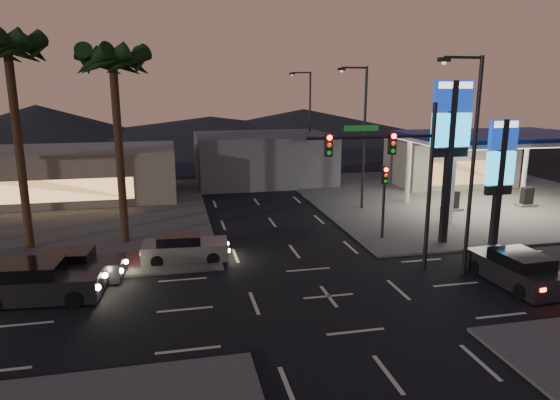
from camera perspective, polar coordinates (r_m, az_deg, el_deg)
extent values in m
plane|color=black|center=(21.66, 5.56, -10.90)|extent=(140.00, 140.00, 0.00)
cube|color=#47443F|center=(42.21, 19.73, 0.34)|extent=(24.00, 24.00, 0.12)
cube|color=#47443F|center=(37.17, -27.24, -2.00)|extent=(24.00, 24.00, 0.12)
cylinder|color=silver|center=(33.31, 19.05, 1.46)|extent=(0.36, 0.36, 5.00)
cylinder|color=silver|center=(38.46, 14.45, 3.23)|extent=(0.36, 0.36, 5.00)
cylinder|color=silver|center=(43.86, 26.22, 3.46)|extent=(0.36, 0.36, 5.00)
cube|color=silver|center=(38.16, 23.49, 6.59)|extent=(12.00, 8.00, 0.50)
cube|color=white|center=(38.19, 23.45, 6.15)|extent=(11.60, 7.60, 0.06)
cube|color=navy|center=(38.15, 23.51, 6.82)|extent=(12.20, 8.20, 0.25)
cube|color=black|center=(37.18, 19.12, -0.08)|extent=(0.80, 0.50, 1.40)
cube|color=black|center=(40.61, 26.37, 0.34)|extent=(0.80, 0.50, 1.40)
cube|color=#726B5B|center=(47.09, 18.79, 4.06)|extent=(10.00, 6.00, 4.00)
cube|color=black|center=(28.74, 18.67, 3.81)|extent=(0.35, 0.35, 9.00)
cube|color=navy|center=(28.43, 19.22, 11.18)|extent=(2.20, 0.30, 1.60)
cube|color=white|center=(28.43, 19.30, 12.29)|extent=(1.98, 0.32, 0.35)
cube|color=#1AB4FD|center=(28.52, 18.95, 7.57)|extent=(2.20, 0.30, 1.80)
cube|color=black|center=(28.65, 18.77, 5.19)|extent=(2.09, 0.28, 0.50)
cube|color=black|center=(29.46, 23.70, 1.63)|extent=(0.35, 0.35, 7.00)
cube|color=navy|center=(29.10, 24.18, 6.84)|extent=(1.60, 0.30, 1.60)
cube|color=white|center=(29.06, 24.28, 7.92)|extent=(1.44, 0.32, 0.35)
cube|color=#1AB4FD|center=(29.32, 23.86, 3.35)|extent=(1.60, 0.30, 1.80)
cube|color=black|center=(29.52, 23.65, 1.05)|extent=(1.52, 0.28, 0.50)
cylinder|color=black|center=(24.36, 16.71, 1.19)|extent=(0.20, 0.20, 8.00)
cylinder|color=black|center=(22.68, 10.43, 7.09)|extent=(6.00, 0.14, 0.14)
cube|color=#0C3F14|center=(22.45, 9.28, 8.10)|extent=(1.60, 0.05, 0.25)
cube|color=black|center=(23.11, 12.70, 6.35)|extent=(0.32, 0.25, 1.00)
sphere|color=#FF0C07|center=(22.94, 12.90, 7.12)|extent=(0.22, 0.22, 0.22)
sphere|color=orange|center=(22.98, 12.86, 6.30)|extent=(0.20, 0.20, 0.20)
sphere|color=#0CB226|center=(23.02, 12.82, 5.49)|extent=(0.20, 0.20, 0.20)
cube|color=black|center=(22.02, 5.56, 6.28)|extent=(0.32, 0.25, 1.00)
sphere|color=#FF0C07|center=(21.84, 5.70, 7.10)|extent=(0.22, 0.22, 0.22)
sphere|color=orange|center=(21.88, 5.68, 6.24)|extent=(0.20, 0.20, 0.20)
sphere|color=#0CB226|center=(21.92, 5.66, 5.38)|extent=(0.20, 0.20, 0.20)
cylinder|color=black|center=(29.14, 11.74, -0.67)|extent=(0.16, 0.16, 4.00)
cube|color=black|center=(28.78, 11.90, 2.81)|extent=(0.32, 0.25, 1.00)
sphere|color=#FF0C07|center=(28.59, 12.06, 3.41)|extent=(0.22, 0.22, 0.22)
sphere|color=orange|center=(28.64, 12.03, 2.76)|extent=(0.20, 0.20, 0.20)
sphere|color=#0CB226|center=(28.70, 11.99, 2.11)|extent=(0.20, 0.20, 0.20)
cylinder|color=black|center=(24.12, 21.14, 3.17)|extent=(0.18, 0.18, 10.00)
cylinder|color=black|center=(23.36, 20.24, 15.05)|extent=(1.80, 0.12, 0.12)
cube|color=black|center=(22.90, 18.25, 15.00)|extent=(0.50, 0.25, 0.18)
sphere|color=#FFCC8C|center=(22.89, 18.23, 14.70)|extent=(0.20, 0.20, 0.20)
cylinder|color=black|center=(35.57, 9.60, 6.76)|extent=(0.18, 0.18, 10.00)
cylinder|color=black|center=(35.07, 8.50, 14.74)|extent=(1.80, 0.12, 0.12)
cube|color=black|center=(34.76, 7.06, 14.63)|extent=(0.50, 0.25, 0.18)
sphere|color=#FFCC8C|center=(34.75, 7.05, 14.43)|extent=(0.20, 0.20, 0.20)
cylinder|color=black|center=(48.78, 3.42, 8.56)|extent=(0.18, 0.18, 10.00)
cylinder|color=black|center=(48.42, 2.44, 14.34)|extent=(1.80, 0.12, 0.12)
cube|color=black|center=(48.19, 1.38, 14.24)|extent=(0.50, 0.25, 0.18)
sphere|color=#FFCC8C|center=(48.19, 1.38, 14.10)|extent=(0.20, 0.20, 0.20)
cylinder|color=black|center=(28.67, -17.88, 5.05)|extent=(0.44, 0.44, 10.20)
sphere|color=black|center=(28.47, -18.62, 15.26)|extent=(0.90, 0.90, 0.90)
cone|color=black|center=(28.36, -15.88, 14.84)|extent=(0.90, 2.74, 1.91)
cone|color=black|center=(29.30, -16.54, 14.73)|extent=(2.57, 2.57, 1.91)
cone|color=black|center=(29.75, -18.32, 14.58)|extent=(2.74, 0.90, 1.91)
cone|color=black|center=(29.47, -20.22, 14.46)|extent=(2.57, 2.57, 1.91)
cone|color=black|center=(28.61, -21.24, 14.45)|extent=(0.90, 2.74, 1.91)
cone|color=black|center=(27.65, -20.72, 14.57)|extent=(2.57, 2.57, 1.91)
cone|color=black|center=(27.16, -18.86, 14.75)|extent=(2.74, 0.90, 1.91)
cone|color=black|center=(27.47, -16.80, 14.86)|extent=(2.57, 2.57, 1.91)
cylinder|color=black|center=(29.53, -27.65, 5.00)|extent=(0.44, 0.44, 10.80)
sphere|color=black|center=(29.41, -28.79, 15.45)|extent=(0.90, 0.90, 0.90)
cone|color=black|center=(29.08, -26.18, 15.17)|extent=(0.90, 2.74, 1.91)
cone|color=black|center=(30.06, -26.50, 15.02)|extent=(2.57, 2.57, 1.91)
cone|color=black|center=(30.65, -28.05, 14.80)|extent=(2.74, 0.90, 1.91)
cone|color=black|center=(28.28, -27.39, 15.15)|extent=(2.57, 2.57, 1.91)
cube|color=#726B5B|center=(42.08, -22.88, 2.74)|extent=(16.00, 8.00, 4.00)
cube|color=#4C4C51|center=(46.02, -1.97, 4.81)|extent=(12.00, 9.00, 4.40)
cone|color=black|center=(81.20, -25.98, 7.64)|extent=(40.00, 40.00, 6.00)
cone|color=black|center=(81.85, 2.70, 8.60)|extent=(50.00, 50.00, 5.00)
cone|color=black|center=(79.34, -7.93, 7.99)|extent=(60.00, 60.00, 4.00)
cube|color=black|center=(23.26, -25.70, -8.83)|extent=(5.08, 2.50, 1.00)
cube|color=black|center=(23.14, -26.65, -7.27)|extent=(2.62, 2.11, 0.73)
cylinder|color=black|center=(23.75, -21.31, -8.63)|extent=(0.74, 0.33, 0.71)
cylinder|color=black|center=(22.05, -22.49, -10.42)|extent=(0.74, 0.33, 0.71)
cylinder|color=black|center=(24.71, -28.43, -8.50)|extent=(0.74, 0.33, 0.71)
sphere|color=#FFF2BF|center=(23.17, -19.38, -8.13)|extent=(0.25, 0.25, 0.25)
sphere|color=#FFF2BF|center=(21.96, -20.10, -9.37)|extent=(0.25, 0.25, 0.25)
cube|color=slate|center=(25.98, -10.75, -5.68)|extent=(4.37, 2.04, 0.87)
cube|color=black|center=(25.81, -11.45, -4.47)|extent=(2.23, 1.77, 0.63)
cylinder|color=black|center=(26.82, -7.77, -5.47)|extent=(0.63, 0.27, 0.62)
cylinder|color=black|center=(25.26, -7.67, -6.65)|extent=(0.63, 0.27, 0.62)
cylinder|color=black|center=(26.92, -13.59, -5.66)|extent=(0.63, 0.27, 0.62)
cylinder|color=black|center=(25.36, -13.87, -6.84)|extent=(0.63, 0.27, 0.62)
sphere|color=#FFF2BF|center=(26.52, -6.09, -4.97)|extent=(0.21, 0.21, 0.21)
sphere|color=#FFF2BF|center=(25.42, -5.95, -5.78)|extent=(0.21, 0.21, 0.21)
cube|color=#FF140A|center=(26.65, -15.34, -5.11)|extent=(0.09, 0.25, 0.14)
cube|color=#FF140A|center=(25.55, -15.61, -5.92)|extent=(0.09, 0.25, 0.14)
cube|color=black|center=(24.80, -22.38, -7.35)|extent=(4.50, 2.26, 0.89)
cube|color=black|center=(24.70, -23.16, -6.06)|extent=(2.33, 1.89, 0.64)
cylinder|color=black|center=(25.30, -18.81, -7.21)|extent=(0.65, 0.30, 0.63)
cylinder|color=black|center=(23.77, -19.65, -8.58)|extent=(0.65, 0.30, 0.63)
cylinder|color=black|center=(26.04, -24.79, -7.15)|extent=(0.65, 0.30, 0.63)
cylinder|color=black|center=(24.56, -25.99, -8.47)|extent=(0.65, 0.30, 0.63)
sphere|color=#FFF2BF|center=(24.81, -17.19, -6.76)|extent=(0.22, 0.22, 0.22)
sphere|color=#FFF2BF|center=(23.73, -17.70, -7.71)|extent=(0.22, 0.22, 0.22)
cube|color=#FF140A|center=(25.96, -26.69, -6.53)|extent=(0.10, 0.25, 0.14)
cube|color=#FF140A|center=(24.93, -27.61, -7.42)|extent=(0.10, 0.25, 0.14)
cube|color=black|center=(24.93, 25.23, -7.43)|extent=(2.20, 4.74, 0.95)
cube|color=black|center=(24.51, 25.86, -6.27)|extent=(1.92, 2.41, 0.68)
cylinder|color=black|center=(25.53, 21.49, -7.19)|extent=(0.29, 0.69, 0.67)
cylinder|color=black|center=(26.62, 24.60, -6.66)|extent=(0.29, 0.69, 0.67)
cylinder|color=black|center=(23.43, 25.84, -9.42)|extent=(0.29, 0.69, 0.67)
cylinder|color=black|center=(24.60, 29.02, -8.71)|extent=(0.29, 0.69, 0.67)
cube|color=#FF140A|center=(22.89, 27.84, -9.08)|extent=(0.27, 0.10, 0.15)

